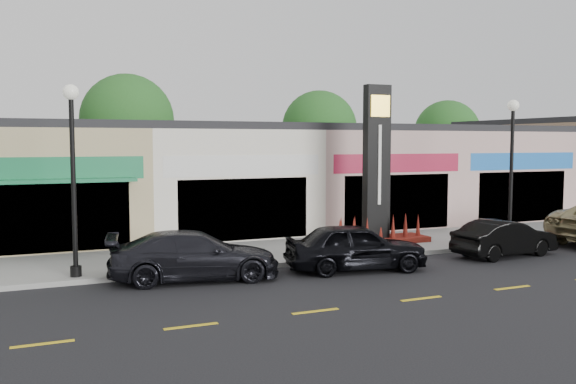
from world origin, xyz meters
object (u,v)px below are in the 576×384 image
at_px(lamp_east_near, 512,156).
at_px(pylon_sign, 376,188).
at_px(car_black_sedan, 356,247).
at_px(car_black_conv, 505,238).
at_px(car_dark_sedan, 194,256).
at_px(lamp_west_near, 73,161).

bearing_deg(lamp_east_near, pylon_sign, 161.25).
relative_size(car_black_sedan, car_black_conv, 1.12).
xyz_separation_m(lamp_east_near, car_dark_sedan, (-12.80, -1.11, -2.76)).
distance_m(pylon_sign, car_black_sedan, 4.75).
xyz_separation_m(pylon_sign, car_black_conv, (3.13, -3.47, -1.63)).
relative_size(pylon_sign, car_dark_sedan, 1.22).
bearing_deg(car_black_sedan, car_dark_sedan, 91.94).
bearing_deg(lamp_west_near, pylon_sign, 8.77).
relative_size(lamp_east_near, pylon_sign, 0.91).
bearing_deg(pylon_sign, lamp_west_near, -171.23).
xyz_separation_m(lamp_west_near, lamp_east_near, (16.00, 0.00, 0.00)).
bearing_deg(lamp_east_near, car_black_conv, -136.51).
xyz_separation_m(lamp_west_near, car_black_sedan, (8.16, -1.80, -2.73)).
height_order(lamp_west_near, car_dark_sedan, lamp_west_near).
xyz_separation_m(pylon_sign, car_black_sedan, (-2.84, -3.49, -1.53)).
relative_size(lamp_west_near, car_black_sedan, 1.24).
bearing_deg(lamp_east_near, car_black_sedan, -167.10).
bearing_deg(car_black_sedan, lamp_west_near, 87.40).
distance_m(lamp_west_near, car_black_sedan, 8.79).
bearing_deg(pylon_sign, car_black_conv, -47.95).
height_order(lamp_east_near, car_black_conv, lamp_east_near).
bearing_deg(lamp_west_near, car_black_conv, -7.15).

